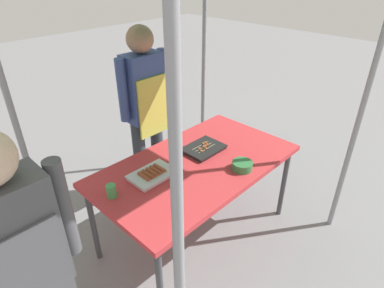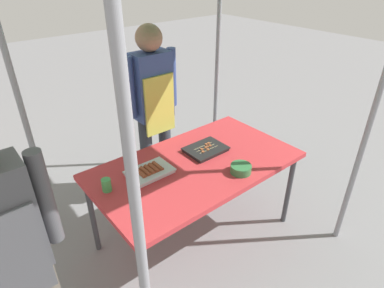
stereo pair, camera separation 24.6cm
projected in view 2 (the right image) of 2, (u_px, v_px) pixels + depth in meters
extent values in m
plane|color=slate|center=(196.00, 233.00, 2.88)|extent=(18.00, 18.00, 0.00)
cube|color=#C63338|center=(196.00, 165.00, 2.52)|extent=(1.60, 0.90, 0.04)
cylinder|color=#3F3F44|center=(145.00, 283.00, 2.04)|extent=(0.04, 0.04, 0.71)
cylinder|color=#3F3F44|center=(289.00, 190.00, 2.85)|extent=(0.04, 0.04, 0.71)
cylinder|color=#3F3F44|center=(93.00, 216.00, 2.56)|extent=(0.04, 0.04, 0.71)
cylinder|color=#3F3F44|center=(226.00, 154.00, 3.37)|extent=(0.04, 0.04, 0.71)
cylinder|color=gray|center=(141.00, 257.00, 1.27)|extent=(0.04, 0.04, 2.24)
cylinder|color=gray|center=(371.00, 121.00, 2.30)|extent=(0.04, 0.04, 2.24)
cylinder|color=gray|center=(25.00, 119.00, 2.34)|extent=(0.04, 0.04, 2.24)
cylinder|color=gray|center=(217.00, 69.00, 3.38)|extent=(0.04, 0.04, 2.24)
cube|color=silver|center=(150.00, 173.00, 2.38)|extent=(0.32, 0.21, 0.02)
cube|color=silver|center=(150.00, 171.00, 2.37)|extent=(0.33, 0.22, 0.01)
cylinder|color=brown|center=(141.00, 173.00, 2.33)|extent=(0.03, 0.12, 0.03)
cylinder|color=brown|center=(145.00, 172.00, 2.35)|extent=(0.03, 0.12, 0.03)
cylinder|color=brown|center=(149.00, 170.00, 2.37)|extent=(0.03, 0.12, 0.03)
cylinder|color=brown|center=(154.00, 168.00, 2.39)|extent=(0.03, 0.12, 0.03)
cylinder|color=brown|center=(158.00, 166.00, 2.41)|extent=(0.03, 0.12, 0.03)
cube|color=black|center=(206.00, 150.00, 2.66)|extent=(0.31, 0.24, 0.02)
cube|color=black|center=(206.00, 148.00, 2.65)|extent=(0.32, 0.25, 0.01)
cylinder|color=tan|center=(209.00, 150.00, 2.62)|extent=(0.19, 0.01, 0.01)
cube|color=#9E512D|center=(203.00, 152.00, 2.59)|extent=(0.02, 0.02, 0.02)
cube|color=#9E512D|center=(208.00, 150.00, 2.62)|extent=(0.02, 0.02, 0.02)
cylinder|color=tan|center=(206.00, 148.00, 2.65)|extent=(0.19, 0.01, 0.01)
cube|color=#9E512D|center=(207.00, 147.00, 2.66)|extent=(0.02, 0.02, 0.02)
cube|color=#9E512D|center=(210.00, 146.00, 2.67)|extent=(0.02, 0.02, 0.02)
cube|color=#9E512D|center=(202.00, 150.00, 2.62)|extent=(0.02, 0.02, 0.02)
cube|color=#9E512D|center=(206.00, 148.00, 2.65)|extent=(0.02, 0.02, 0.02)
cylinder|color=tan|center=(203.00, 146.00, 2.67)|extent=(0.19, 0.01, 0.01)
cube|color=#9E512D|center=(206.00, 145.00, 2.69)|extent=(0.02, 0.02, 0.02)
cube|color=#9E512D|center=(209.00, 144.00, 2.71)|extent=(0.02, 0.02, 0.02)
cylinder|color=#33723F|center=(241.00, 169.00, 2.39)|extent=(0.16, 0.16, 0.06)
cylinder|color=#3F994C|center=(106.00, 185.00, 2.19)|extent=(0.06, 0.06, 0.09)
cylinder|color=#333842|center=(147.00, 159.00, 3.17)|extent=(0.12, 0.12, 0.84)
cylinder|color=#333842|center=(165.00, 151.00, 3.29)|extent=(0.12, 0.12, 0.84)
cube|color=#384C8C|center=(152.00, 86.00, 2.86)|extent=(0.34, 0.20, 0.60)
cube|color=#D8CC4C|center=(160.00, 105.00, 2.87)|extent=(0.30, 0.02, 0.54)
cylinder|color=#384C8C|center=(130.00, 88.00, 2.73)|extent=(0.08, 0.08, 0.54)
cylinder|color=#384C8C|center=(172.00, 77.00, 2.97)|extent=(0.08, 0.08, 0.54)
sphere|color=#9E7256|center=(149.00, 38.00, 2.66)|extent=(0.23, 0.23, 0.23)
cube|color=#4C4C51|center=(11.00, 262.00, 1.43)|extent=(0.30, 0.02, 0.52)
cylinder|color=#4C4C51|center=(45.00, 199.00, 1.54)|extent=(0.08, 0.08, 0.52)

